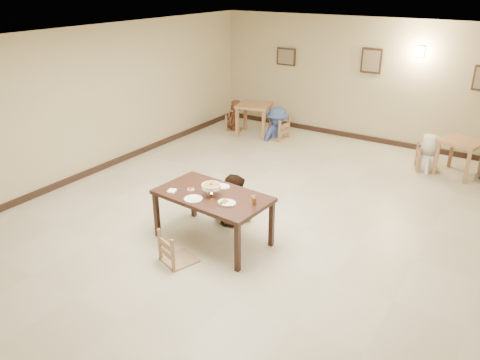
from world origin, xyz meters
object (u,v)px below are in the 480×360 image
Objects in this scene: bg_table_left at (254,109)px; main_table at (213,199)px; main_diner at (233,175)px; bg_diner_a at (234,100)px; bg_diner_b at (278,107)px; bg_chair_lr at (277,119)px; bg_chair_rl at (430,147)px; curry_warmer at (211,186)px; drink_glass at (254,200)px; chair_near at (178,232)px; bg_diner_c at (433,134)px; chair_far at (237,194)px; bg_table_right at (462,147)px; bg_chair_ll at (234,115)px.

main_table is at bearing -65.31° from bg_table_left.
bg_diner_a is at bearing -53.20° from main_diner.
bg_chair_lr is at bearing -173.42° from bg_diner_b.
main_table is at bearing 137.13° from bg_chair_rl.
main_diner is 5.25× the size of curry_warmer.
bg_diner_a reaches higher than drink_glass.
drink_glass is (0.80, 0.79, 0.40)m from chair_near.
drink_glass is at bearing -28.25° from bg_diner_c.
chair_far is 4.47m from bg_diner_b.
bg_table_right is (2.83, 4.15, 0.16)m from chair_far.
chair_near reaches higher than bg_table_right.
bg_diner_a is at bearing 126.35° from drink_glass.
main_diner is 5.12m from bg_diner_a.
bg_chair_ll is (-2.96, 5.06, -0.53)m from curry_warmer.
drink_glass is 0.15× the size of bg_table_right.
bg_table_right is 0.90× the size of bg_chair_lr.
main_table is at bearing -77.78° from chair_near.
bg_chair_rl is 3.79m from bg_diner_b.
bg_diner_a is at bearing 176.13° from bg_table_left.
curry_warmer reaches higher than bg_chair_lr.
chair_far is 5.06m from bg_chair_ll.
chair_near is 2.99× the size of curry_warmer.
chair_near is 6.10m from bg_diner_c.
bg_chair_lr is at bearing -55.84° from chair_near.
bg_diner_b is (-1.63, 5.02, 0.09)m from main_table.
main_table is at bearing 4.23° from bg_diner_a.
curry_warmer is at bearing -64.83° from main_table.
bg_chair_rl is (3.78, -0.09, -0.01)m from bg_chair_lr.
chair_near is at bearing 20.77° from bg_chair_lr.
curry_warmer is at bearing -35.06° from bg_diner_c.
bg_chair_rl is (2.13, 4.98, -0.45)m from curry_warmer.
bg_chair_ll reaches higher than bg_table_right.
bg_diner_c is at bearing -84.79° from bg_diner_b.
bg_table_right is 0.59× the size of bg_diner_c.
bg_chair_ll is 0.40m from bg_diner_a.
bg_table_left reaches higher than bg_table_right.
curry_warmer reaches higher than main_table.
bg_chair_ll is at bearing -84.07° from bg_chair_lr.
bg_chair_ll is (-2.82, 4.28, -0.41)m from main_diner.
bg_diner_a is at bearing 120.31° from curry_warmer.
bg_diner_c is at bearing -115.01° from main_diner.
bg_diner_c is (-0.00, 0.00, 0.29)m from bg_chair_rl.
chair_far is 0.99× the size of bg_table_right.
main_diner is 12.11× the size of drink_glass.
chair_near is at bearing -33.42° from bg_diner_c.
bg_chair_ll is at bearing 126.35° from drink_glass.
chair_far is 0.56× the size of main_diner.
drink_glass is 5.09m from bg_diner_c.
bg_diner_c is at bearing 64.25° from chair_far.
bg_table_right is at bearing 0.09° from bg_table_left.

